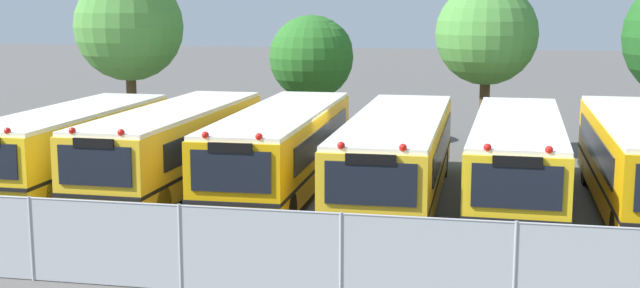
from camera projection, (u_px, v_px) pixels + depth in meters
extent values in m
plane|color=#514F4C|center=(338.00, 198.00, 25.29)|extent=(160.00, 160.00, 0.00)
cube|color=yellow|center=(73.00, 144.00, 26.80)|extent=(2.63, 9.59, 1.95)
cube|color=white|center=(72.00, 111.00, 26.63)|extent=(2.57, 9.40, 0.12)
cube|color=black|center=(114.00, 134.00, 26.77)|extent=(0.13, 7.46, 0.70)
cube|color=black|center=(41.00, 131.00, 27.31)|extent=(0.13, 7.46, 0.70)
cube|color=black|center=(74.00, 156.00, 26.87)|extent=(2.65, 9.69, 0.10)
sphere|color=red|center=(7.00, 131.00, 22.01)|extent=(0.18, 0.18, 0.18)
cylinder|color=black|center=(51.00, 195.00, 23.45)|extent=(0.29, 1.00, 1.00)
cylinder|color=black|center=(146.00, 154.00, 29.58)|extent=(0.29, 1.00, 1.00)
cylinder|color=black|center=(87.00, 152.00, 30.05)|extent=(0.29, 1.00, 1.00)
cube|color=yellow|center=(175.00, 146.00, 25.93)|extent=(2.57, 10.27, 2.09)
cube|color=white|center=(174.00, 111.00, 25.75)|extent=(2.52, 10.07, 0.12)
cube|color=black|center=(96.00, 215.00, 21.08)|extent=(2.44, 0.20, 0.36)
cube|color=black|center=(95.00, 166.00, 20.93)|extent=(1.96, 0.09, 1.00)
cube|color=black|center=(216.00, 136.00, 25.90)|extent=(0.18, 7.98, 0.75)
cube|color=black|center=(142.00, 133.00, 26.42)|extent=(0.18, 7.98, 0.75)
cube|color=black|center=(175.00, 160.00, 26.00)|extent=(2.59, 10.38, 0.10)
sphere|color=red|center=(121.00, 133.00, 20.81)|extent=(0.18, 0.18, 0.18)
sphere|color=red|center=(72.00, 131.00, 21.09)|extent=(0.18, 0.18, 0.18)
cube|color=black|center=(93.00, 143.00, 20.82)|extent=(1.08, 0.10, 0.24)
cylinder|color=black|center=(159.00, 205.00, 22.28)|extent=(0.30, 1.00, 1.00)
cylinder|color=black|center=(86.00, 201.00, 22.73)|extent=(0.30, 1.00, 1.00)
cylinder|color=black|center=(242.00, 157.00, 29.04)|extent=(0.30, 1.00, 1.00)
cylinder|color=black|center=(184.00, 155.00, 29.50)|extent=(0.30, 1.00, 1.00)
cube|color=#EAA80C|center=(282.00, 149.00, 25.46)|extent=(2.60, 10.72, 2.10)
cube|color=white|center=(282.00, 112.00, 25.28)|extent=(2.55, 10.50, 0.12)
cube|color=black|center=(231.00, 223.00, 20.37)|extent=(2.46, 0.20, 0.36)
cube|color=black|center=(231.00, 171.00, 20.21)|extent=(1.98, 0.10, 1.01)
cube|color=black|center=(324.00, 138.00, 25.48)|extent=(0.19, 8.33, 0.75)
cube|color=black|center=(245.00, 135.00, 25.92)|extent=(0.19, 8.33, 0.75)
cube|color=black|center=(282.00, 163.00, 25.53)|extent=(2.63, 10.82, 0.10)
sphere|color=red|center=(259.00, 137.00, 20.11)|extent=(0.18, 0.18, 0.18)
sphere|color=red|center=(205.00, 135.00, 20.36)|extent=(0.18, 0.18, 0.18)
cube|color=black|center=(230.00, 148.00, 20.10)|extent=(1.09, 0.10, 0.24)
cylinder|color=black|center=(288.00, 211.00, 21.60)|extent=(0.30, 1.00, 1.00)
cylinder|color=black|center=(207.00, 208.00, 21.99)|extent=(0.30, 1.00, 1.00)
cylinder|color=black|center=(336.00, 158.00, 28.85)|extent=(0.30, 1.00, 1.00)
cylinder|color=black|center=(275.00, 156.00, 29.24)|extent=(0.30, 1.00, 1.00)
cube|color=yellow|center=(397.00, 155.00, 24.52)|extent=(2.63, 11.30, 2.05)
cube|color=white|center=(398.00, 118.00, 24.34)|extent=(2.57, 11.07, 0.12)
cube|color=black|center=(370.00, 237.00, 19.14)|extent=(2.59, 0.18, 0.36)
cube|color=black|center=(370.00, 184.00, 18.99)|extent=(2.08, 0.08, 0.98)
cube|color=black|center=(443.00, 144.00, 24.51)|extent=(0.11, 8.80, 0.74)
cube|color=black|center=(355.00, 141.00, 25.01)|extent=(0.11, 8.80, 0.74)
cube|color=black|center=(397.00, 169.00, 24.59)|extent=(2.65, 11.41, 0.10)
sphere|color=red|center=(403.00, 148.00, 18.88)|extent=(0.18, 0.18, 0.18)
sphere|color=red|center=(341.00, 146.00, 19.15)|extent=(0.18, 0.18, 0.18)
cube|color=black|center=(371.00, 159.00, 18.89)|extent=(1.14, 0.09, 0.24)
cylinder|color=black|center=(425.00, 224.00, 20.35)|extent=(0.29, 1.00, 1.00)
cylinder|color=black|center=(332.00, 220.00, 20.79)|extent=(0.29, 1.00, 1.00)
cylinder|color=black|center=(443.00, 162.00, 28.17)|extent=(0.29, 1.00, 1.00)
cylinder|color=black|center=(375.00, 160.00, 28.60)|extent=(0.29, 1.00, 1.00)
cube|color=yellow|center=(517.00, 159.00, 23.89)|extent=(2.68, 10.81, 2.07)
cube|color=white|center=(518.00, 121.00, 23.71)|extent=(2.63, 10.60, 0.12)
cube|color=black|center=(514.00, 241.00, 18.80)|extent=(2.45, 0.22, 0.36)
cube|color=black|center=(517.00, 187.00, 18.64)|extent=(1.97, 0.11, 0.99)
cube|color=black|center=(562.00, 148.00, 23.85)|extent=(0.26, 8.39, 0.74)
cube|color=black|center=(474.00, 144.00, 24.39)|extent=(0.26, 8.39, 0.74)
cube|color=black|center=(516.00, 174.00, 23.96)|extent=(2.71, 10.92, 0.10)
sphere|color=red|center=(549.00, 150.00, 18.52)|extent=(0.18, 0.18, 0.18)
sphere|color=red|center=(487.00, 148.00, 18.82)|extent=(0.18, 0.18, 0.18)
cube|color=black|center=(518.00, 162.00, 18.54)|extent=(1.08, 0.11, 0.24)
cylinder|color=black|center=(561.00, 228.00, 19.98)|extent=(0.31, 1.01, 1.00)
cylinder|color=black|center=(470.00, 223.00, 20.45)|extent=(0.31, 1.01, 1.00)
cylinder|color=black|center=(550.00, 168.00, 27.23)|extent=(0.31, 1.01, 1.00)
cylinder|color=black|center=(483.00, 165.00, 27.71)|extent=(0.31, 1.01, 1.00)
cube|color=black|center=(595.00, 146.00, 23.69)|extent=(0.09, 8.36, 0.79)
cylinder|color=black|center=(618.00, 231.00, 19.77)|extent=(0.29, 1.00, 1.00)
cylinder|color=black|center=(587.00, 169.00, 27.02)|extent=(0.29, 1.00, 1.00)
cylinder|color=#4C3823|center=(132.00, 105.00, 34.79)|extent=(0.41, 0.41, 3.11)
sphere|color=#478438|center=(129.00, 27.00, 34.26)|extent=(4.38, 4.38, 4.38)
sphere|color=#478438|center=(134.00, 26.00, 34.03)|extent=(3.32, 3.32, 3.32)
cylinder|color=#4C3823|center=(311.00, 116.00, 34.87)|extent=(0.40, 0.40, 2.23)
sphere|color=#286623|center=(311.00, 57.00, 34.47)|extent=(3.43, 3.43, 3.43)
sphere|color=#286623|center=(320.00, 52.00, 34.27)|extent=(2.61, 2.61, 2.61)
cylinder|color=#4C3823|center=(484.00, 114.00, 32.10)|extent=(0.38, 0.38, 3.14)
sphere|color=#478438|center=(487.00, 34.00, 31.60)|extent=(3.81, 3.81, 3.81)
sphere|color=#478438|center=(483.00, 39.00, 31.60)|extent=(2.14, 2.14, 2.14)
cylinder|color=#9EA0A3|center=(31.00, 239.00, 17.66)|extent=(0.07, 0.07, 1.80)
cylinder|color=#9EA0A3|center=(180.00, 248.00, 17.01)|extent=(0.07, 0.07, 1.80)
cylinder|color=#9EA0A3|center=(341.00, 258.00, 16.36)|extent=(0.07, 0.07, 1.80)
cylinder|color=#9EA0A3|center=(515.00, 268.00, 15.71)|extent=(0.07, 0.07, 1.80)
cube|color=#ADB2B7|center=(259.00, 253.00, 16.68)|extent=(22.89, 0.02, 1.76)
cylinder|color=#9EA0A3|center=(258.00, 210.00, 16.54)|extent=(22.89, 0.04, 0.04)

